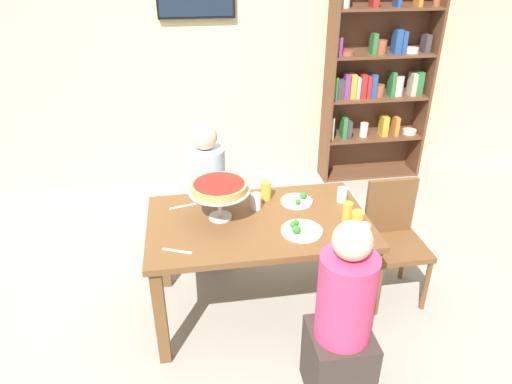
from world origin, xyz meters
TOP-DOWN VIEW (x-y plane):
  - ground_plane at (0.00, 0.00)m, footprint 12.00×12.00m
  - rear_partition at (0.00, 2.20)m, footprint 8.00×0.12m
  - dining_table at (0.00, 0.00)m, footprint 1.42×0.85m
  - bookshelf at (1.58, 2.01)m, footprint 1.10×0.30m
  - diner_near_right at (0.33, -0.76)m, footprint 0.34×0.34m
  - diner_far_left at (-0.29, 0.73)m, footprint 0.34×0.34m
  - chair_head_east at (0.98, 0.05)m, footprint 0.40×0.40m
  - deep_dish_pizza_stand at (-0.24, 0.07)m, footprint 0.39×0.39m
  - salad_plate_near_diner at (0.23, -0.18)m, footprint 0.26×0.26m
  - salad_plate_far_diner at (0.30, 0.19)m, footprint 0.22×0.22m
  - beer_glass_amber_tall at (0.55, -0.12)m, footprint 0.06×0.06m
  - beer_glass_amber_short at (0.58, -0.22)m, footprint 0.08×0.08m
  - beer_glass_amber_spare at (0.10, 0.27)m, footprint 0.08×0.08m
  - water_glass_clear_near at (0.61, 0.15)m, footprint 0.07×0.07m
  - water_glass_clear_far at (0.59, -0.32)m, footprint 0.07×0.07m
  - water_glass_clear_spare at (0.01, 0.15)m, footprint 0.07×0.07m
  - cutlery_fork_near at (-0.52, -0.27)m, footprint 0.17×0.08m
  - cutlery_knife_near at (-0.48, 0.25)m, footprint 0.18×0.06m

SIDE VIEW (x-z plane):
  - ground_plane at x=0.00m, z-range 0.00..0.00m
  - chair_head_east at x=0.98m, z-range 0.05..0.92m
  - diner_near_right at x=0.33m, z-range -0.08..1.07m
  - diner_far_left at x=-0.29m, z-range -0.08..1.07m
  - dining_table at x=0.00m, z-range 0.27..1.01m
  - cutlery_fork_near at x=-0.52m, z-range 0.74..0.74m
  - cutlery_knife_near at x=-0.48m, z-range 0.74..0.74m
  - salad_plate_far_diner at x=0.30m, z-range 0.72..0.79m
  - salad_plate_near_diner at x=0.23m, z-range 0.72..0.79m
  - water_glass_clear_near at x=0.61m, z-range 0.74..0.84m
  - water_glass_clear_far at x=0.59m, z-range 0.74..0.84m
  - water_glass_clear_spare at x=0.01m, z-range 0.74..0.85m
  - beer_glass_amber_short at x=0.58m, z-range 0.74..0.87m
  - beer_glass_amber_spare at x=0.10m, z-range 0.74..0.87m
  - beer_glass_amber_tall at x=0.55m, z-range 0.74..0.88m
  - deep_dish_pizza_stand at x=-0.24m, z-range 0.83..1.08m
  - bookshelf at x=1.58m, z-range 0.01..2.23m
  - rear_partition at x=0.00m, z-range 0.00..2.80m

